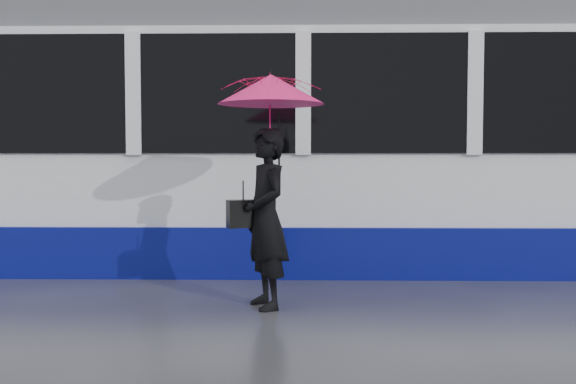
{
  "coord_description": "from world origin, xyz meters",
  "views": [
    {
      "loc": [
        -0.26,
        -6.28,
        1.44
      ],
      "look_at": [
        -0.4,
        0.17,
        1.1
      ],
      "focal_mm": 40.0,
      "sensor_mm": 36.0,
      "label": 1
    }
  ],
  "objects": [
    {
      "name": "woman",
      "position": [
        -0.6,
        -0.17,
        0.87
      ],
      "size": [
        0.63,
        0.74,
        1.73
      ],
      "primitive_type": "imported",
      "rotation": [
        0.0,
        0.0,
        -1.16
      ],
      "color": "black",
      "rests_on": "ground"
    },
    {
      "name": "handbag",
      "position": [
        -0.82,
        -0.15,
        0.91
      ],
      "size": [
        0.34,
        0.25,
        0.45
      ],
      "rotation": [
        0.0,
        0.0,
        0.41
      ],
      "color": "black",
      "rests_on": "ground"
    },
    {
      "name": "rails",
      "position": [
        0.0,
        2.5,
        0.01
      ],
      "size": [
        34.0,
        1.51,
        0.02
      ],
      "color": "#3F3D38",
      "rests_on": "ground"
    },
    {
      "name": "umbrella",
      "position": [
        -0.55,
        -0.17,
        1.9
      ],
      "size": [
        1.34,
        1.34,
        1.17
      ],
      "rotation": [
        0.0,
        0.0,
        0.41
      ],
      "color": "#FF1572",
      "rests_on": "ground"
    },
    {
      "name": "tram",
      "position": [
        -3.74,
        2.5,
        1.64
      ],
      "size": [
        26.0,
        2.56,
        3.35
      ],
      "color": "white",
      "rests_on": "ground"
    },
    {
      "name": "ground",
      "position": [
        0.0,
        0.0,
        0.0
      ],
      "size": [
        90.0,
        90.0,
        0.0
      ],
      "primitive_type": "plane",
      "color": "#2A2A2F",
      "rests_on": "ground"
    }
  ]
}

